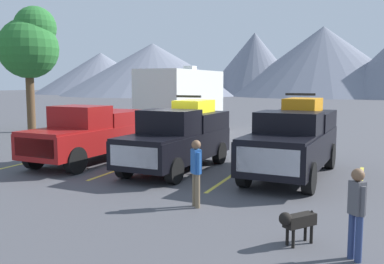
% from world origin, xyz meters
% --- Properties ---
extents(ground_plane, '(240.00, 240.00, 0.00)m').
position_xyz_m(ground_plane, '(0.00, 0.00, 0.00)').
color(ground_plane, '#47474C').
extents(pickup_truck_a, '(2.39, 5.64, 2.17)m').
position_xyz_m(pickup_truck_a, '(-3.71, -0.89, 1.12)').
color(pickup_truck_a, maroon).
rests_on(pickup_truck_a, ground).
extents(pickup_truck_b, '(2.29, 5.36, 2.56)m').
position_xyz_m(pickup_truck_b, '(-0.06, -0.90, 1.16)').
color(pickup_truck_b, black).
rests_on(pickup_truck_b, ground).
extents(pickup_truck_c, '(2.39, 5.78, 2.66)m').
position_xyz_m(pickup_truck_c, '(3.79, -0.42, 1.21)').
color(pickup_truck_c, black).
rests_on(pickup_truck_c, ground).
extents(lot_stripe_a, '(0.12, 5.50, 0.01)m').
position_xyz_m(lot_stripe_a, '(-5.86, -0.89, 0.00)').
color(lot_stripe_a, gold).
rests_on(lot_stripe_a, ground).
extents(lot_stripe_b, '(0.12, 5.50, 0.01)m').
position_xyz_m(lot_stripe_b, '(-1.95, -0.89, 0.00)').
color(lot_stripe_b, gold).
rests_on(lot_stripe_b, ground).
extents(lot_stripe_c, '(0.12, 5.50, 0.01)m').
position_xyz_m(lot_stripe_c, '(1.95, -0.89, 0.00)').
color(lot_stripe_c, gold).
rests_on(lot_stripe_c, ground).
extents(lot_stripe_d, '(0.12, 5.50, 0.01)m').
position_xyz_m(lot_stripe_d, '(5.86, -0.89, 0.00)').
color(lot_stripe_d, gold).
rests_on(lot_stripe_d, ground).
extents(camper_trailer_a, '(2.63, 8.67, 4.03)m').
position_xyz_m(camper_trailer_a, '(-4.29, 9.02, 2.12)').
color(camper_trailer_a, silver).
rests_on(camper_trailer_a, ground).
extents(person_a, '(0.31, 0.31, 1.65)m').
position_xyz_m(person_a, '(2.20, -4.93, 0.95)').
color(person_a, '#726047').
rests_on(person_a, ground).
extents(person_b, '(0.30, 0.30, 1.60)m').
position_xyz_m(person_b, '(5.87, -6.80, 0.92)').
color(person_b, navy).
rests_on(person_b, ground).
extents(dog, '(0.63, 0.77, 0.67)m').
position_xyz_m(dog, '(4.83, -6.50, 0.46)').
color(dog, black).
rests_on(dog, ground).
extents(tree_a, '(3.59, 3.59, 7.56)m').
position_xyz_m(tree_a, '(-12.97, 5.99, 5.31)').
color(tree_a, brown).
rests_on(tree_a, ground).
extents(mountain_ridge, '(157.24, 51.14, 17.88)m').
position_xyz_m(mountain_ridge, '(-6.97, 81.25, 7.22)').
color(mountain_ridge, slate).
rests_on(mountain_ridge, ground).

